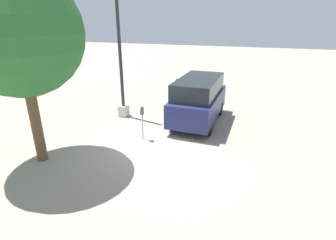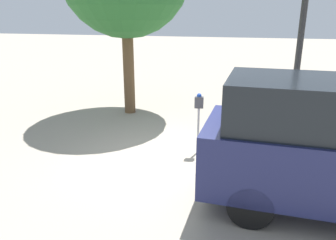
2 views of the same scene
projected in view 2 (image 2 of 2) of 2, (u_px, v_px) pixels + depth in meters
name	position (u px, v px, depth m)	size (l,w,h in m)	color
ground_plane	(165.00, 158.00, 7.45)	(80.00, 80.00, 0.00)	gray
parking_meter_near	(199.00, 110.00, 7.40)	(0.22, 0.14, 1.44)	#9E9EA3
lamp_post	(298.00, 58.00, 8.45)	(0.44, 0.44, 6.15)	beige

